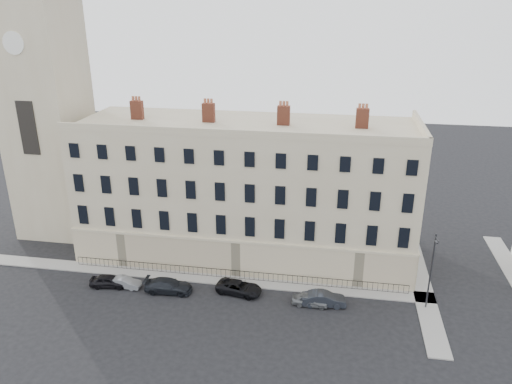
% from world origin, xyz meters
% --- Properties ---
extents(ground, '(160.00, 160.00, 0.00)m').
position_xyz_m(ground, '(0.00, 0.00, 0.00)').
color(ground, black).
rests_on(ground, ground).
extents(terrace, '(36.22, 12.22, 17.00)m').
position_xyz_m(terrace, '(-5.97, 11.97, 7.50)').
color(terrace, '#BAAB8A').
rests_on(terrace, ground).
extents(church_tower, '(8.00, 8.13, 44.00)m').
position_xyz_m(church_tower, '(-30.00, 14.00, 18.66)').
color(church_tower, '#BAAB8A').
rests_on(church_tower, ground).
extents(pavement_terrace, '(48.00, 2.00, 0.12)m').
position_xyz_m(pavement_terrace, '(-10.00, 5.00, 0.06)').
color(pavement_terrace, gray).
rests_on(pavement_terrace, ground).
extents(pavement_east_return, '(2.00, 24.00, 0.12)m').
position_xyz_m(pavement_east_return, '(13.00, 8.00, 0.06)').
color(pavement_east_return, gray).
rests_on(pavement_east_return, ground).
extents(railings, '(35.00, 0.04, 0.96)m').
position_xyz_m(railings, '(-6.00, 5.40, 0.55)').
color(railings, black).
rests_on(railings, ground).
extents(car_a, '(3.91, 1.95, 1.28)m').
position_xyz_m(car_a, '(-18.33, 1.91, 0.64)').
color(car_a, black).
rests_on(car_a, ground).
extents(car_b, '(3.40, 1.32, 1.10)m').
position_xyz_m(car_b, '(-16.70, 2.04, 0.55)').
color(car_b, gray).
rests_on(car_b, ground).
extents(car_c, '(4.85, 2.18, 1.38)m').
position_xyz_m(car_c, '(-12.05, 1.97, 0.69)').
color(car_c, black).
rests_on(car_c, ground).
extents(car_d, '(4.82, 2.81, 1.26)m').
position_xyz_m(car_d, '(-5.08, 2.90, 0.63)').
color(car_d, black).
rests_on(car_d, ground).
extents(car_e, '(3.56, 1.56, 1.19)m').
position_xyz_m(car_e, '(2.02, 1.99, 0.60)').
color(car_e, slate).
rests_on(car_e, ground).
extents(car_f, '(4.29, 1.84, 1.37)m').
position_xyz_m(car_f, '(3.29, 2.19, 0.69)').
color(car_f, '#22262E').
rests_on(car_f, ground).
extents(streetlamp, '(0.39, 1.68, 7.78)m').
position_xyz_m(streetlamp, '(12.82, 3.21, 4.31)').
color(streetlamp, '#2B2B2F').
rests_on(streetlamp, ground).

